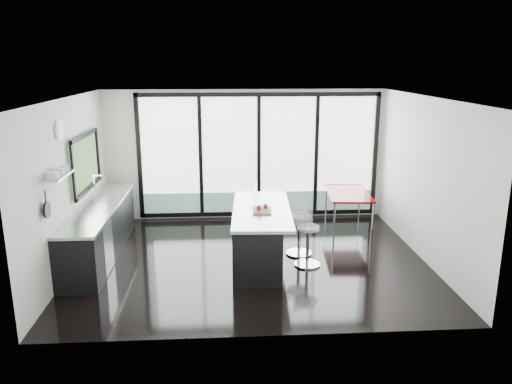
{
  "coord_description": "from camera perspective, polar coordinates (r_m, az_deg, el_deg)",
  "views": [
    {
      "loc": [
        -0.45,
        -8.12,
        3.37
      ],
      "look_at": [
        0.1,
        0.3,
        1.15
      ],
      "focal_mm": 35.0,
      "sensor_mm": 36.0,
      "label": 1
    }
  ],
  "objects": [
    {
      "name": "island",
      "position": [
        8.61,
        0.14,
        -4.87
      ],
      "size": [
        1.09,
        2.36,
        1.23
      ],
      "color": "black",
      "rests_on": "floor"
    },
    {
      "name": "wall_front",
      "position": [
        5.97,
        0.78,
        -4.53
      ],
      "size": [
        6.0,
        0.0,
        2.8
      ],
      "primitive_type": "cube",
      "color": "silver",
      "rests_on": "ground"
    },
    {
      "name": "counter_cabinets",
      "position": [
        9.27,
        -17.46,
        -4.23
      ],
      "size": [
        0.69,
        3.24,
        1.36
      ],
      "color": "black",
      "rests_on": "floor"
    },
    {
      "name": "wall_right",
      "position": [
        9.04,
        18.82,
        1.35
      ],
      "size": [
        0.0,
        5.0,
        2.8
      ],
      "primitive_type": "cube",
      "color": "silver",
      "rests_on": "ground"
    },
    {
      "name": "red_table",
      "position": [
        10.45,
        10.43,
        -2.09
      ],
      "size": [
        0.95,
        1.51,
        0.78
      ],
      "primitive_type": "cube",
      "rotation": [
        0.0,
        0.0,
        -0.09
      ],
      "color": "maroon",
      "rests_on": "floor"
    },
    {
      "name": "wall_back",
      "position": [
        10.81,
        0.16,
        3.55
      ],
      "size": [
        6.0,
        0.09,
        2.8
      ],
      "color": "silver",
      "rests_on": "ground"
    },
    {
      "name": "floor",
      "position": [
        8.8,
        -0.53,
        -7.77
      ],
      "size": [
        6.0,
        5.0,
        0.0
      ],
      "primitive_type": "cube",
      "color": "black",
      "rests_on": "ground"
    },
    {
      "name": "ceiling",
      "position": [
        8.15,
        -0.58,
        10.73
      ],
      "size": [
        6.0,
        5.0,
        0.0
      ],
      "primitive_type": "cube",
      "color": "white",
      "rests_on": "wall_back"
    },
    {
      "name": "bar_stool_far",
      "position": [
        8.97,
        4.97,
        -4.84
      ],
      "size": [
        0.5,
        0.5,
        0.75
      ],
      "primitive_type": "cylinder",
      "rotation": [
        0.0,
        0.0,
        0.08
      ],
      "color": "silver",
      "rests_on": "floor"
    },
    {
      "name": "bar_stool_near",
      "position": [
        8.51,
        5.92,
        -6.13
      ],
      "size": [
        0.57,
        0.57,
        0.7
      ],
      "primitive_type": "cylinder",
      "rotation": [
        0.0,
        0.0,
        0.36
      ],
      "color": "silver",
      "rests_on": "floor"
    },
    {
      "name": "wall_left",
      "position": [
        8.95,
        -20.06,
        2.18
      ],
      "size": [
        0.26,
        5.0,
        2.8
      ],
      "color": "silver",
      "rests_on": "ground"
    }
  ]
}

